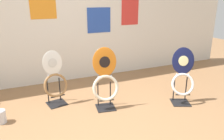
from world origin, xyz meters
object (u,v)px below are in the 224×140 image
(toilet_seat_display_orange_sun, at_px, (105,82))
(toilet_seat_display_white_plain, at_px, (55,80))
(paint_can, at_px, (0,116))
(toilet_seat_display_navy_moon, at_px, (183,78))

(toilet_seat_display_orange_sun, height_order, toilet_seat_display_white_plain, toilet_seat_display_orange_sun)
(toilet_seat_display_orange_sun, bearing_deg, toilet_seat_display_white_plain, 145.92)
(toilet_seat_display_orange_sun, distance_m, paint_can, 1.50)
(toilet_seat_display_white_plain, bearing_deg, toilet_seat_display_navy_moon, -22.99)
(paint_can, bearing_deg, toilet_seat_display_orange_sun, -7.38)
(toilet_seat_display_navy_moon, distance_m, toilet_seat_display_orange_sun, 1.22)
(toilet_seat_display_navy_moon, relative_size, toilet_seat_display_orange_sun, 0.95)
(toilet_seat_display_navy_moon, distance_m, toilet_seat_display_white_plain, 1.99)
(toilet_seat_display_navy_moon, height_order, toilet_seat_display_white_plain, toilet_seat_display_navy_moon)
(toilet_seat_display_white_plain, distance_m, paint_can, 0.89)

